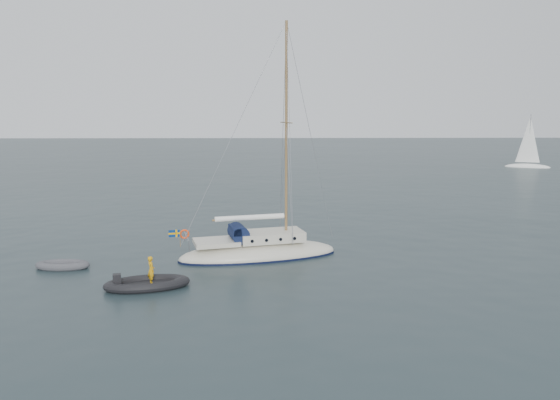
{
  "coord_description": "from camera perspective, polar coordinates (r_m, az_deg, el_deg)",
  "views": [
    {
      "loc": [
        0.23,
        -30.34,
        8.76
      ],
      "look_at": [
        0.91,
        0.0,
        3.8
      ],
      "focal_mm": 35.0,
      "sensor_mm": 36.0,
      "label": 1
    }
  ],
  "objects": [
    {
      "name": "dinghy",
      "position": [
        33.27,
        -21.78,
        -6.33
      ],
      "size": [
        3.05,
        1.38,
        0.44
      ],
      "rotation": [
        0.0,
        0.0,
        -0.02
      ],
      "color": "#535359",
      "rests_on": "ground"
    },
    {
      "name": "sailboat",
      "position": [
        33.04,
        -2.23,
        -4.14
      ],
      "size": [
        10.22,
        3.06,
        14.56
      ],
      "rotation": [
        0.0,
        0.0,
        0.26
      ],
      "color": "beige",
      "rests_on": "ground"
    },
    {
      "name": "ground",
      "position": [
        31.58,
        -1.65,
        -6.84
      ],
      "size": [
        300.0,
        300.0,
        0.0
      ],
      "primitive_type": "plane",
      "color": "black",
      "rests_on": "ground"
    },
    {
      "name": "distant_yacht_b",
      "position": [
        93.94,
        24.55,
        5.39
      ],
      "size": [
        6.63,
        3.54,
        8.78
      ],
      "rotation": [
        0.0,
        0.0,
        -0.38
      ],
      "color": "white",
      "rests_on": "ground"
    },
    {
      "name": "rib",
      "position": [
        28.41,
        -13.75,
        -8.42
      ],
      "size": [
        4.26,
        1.94,
        1.64
      ],
      "rotation": [
        0.0,
        0.0,
        0.25
      ],
      "color": "black",
      "rests_on": "ground"
    }
  ]
}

